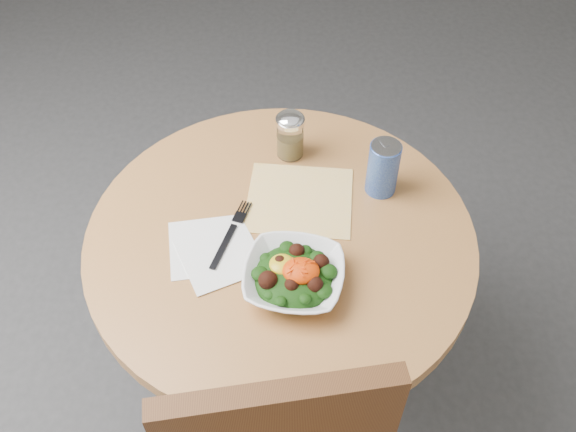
{
  "coord_description": "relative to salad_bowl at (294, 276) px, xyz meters",
  "views": [
    {
      "loc": [
        0.02,
        -0.94,
        1.89
      ],
      "look_at": [
        0.02,
        0.0,
        0.81
      ],
      "focal_mm": 40.0,
      "sensor_mm": 36.0,
      "label": 1
    }
  ],
  "objects": [
    {
      "name": "ground",
      "position": [
        -0.03,
        0.14,
        -0.78
      ],
      "size": [
        6.0,
        6.0,
        0.0
      ],
      "primitive_type": "plane",
      "color": "#2F2F32",
      "rests_on": "ground"
    },
    {
      "name": "beverage_can",
      "position": [
        0.21,
        0.29,
        0.04
      ],
      "size": [
        0.08,
        0.08,
        0.14
      ],
      "color": "navy",
      "rests_on": "table"
    },
    {
      "name": "salad_bowl",
      "position": [
        0.0,
        0.0,
        0.0
      ],
      "size": [
        0.24,
        0.24,
        0.08
      ],
      "color": "white",
      "rests_on": "table"
    },
    {
      "name": "spice_shaker",
      "position": [
        -0.01,
        0.41,
        0.03
      ],
      "size": [
        0.07,
        0.07,
        0.13
      ],
      "color": "silver",
      "rests_on": "table"
    },
    {
      "name": "fork",
      "position": [
        -0.14,
        0.14,
        -0.02
      ],
      "size": [
        0.09,
        0.21,
        0.0
      ],
      "color": "black",
      "rests_on": "table"
    },
    {
      "name": "paper_napkins",
      "position": [
        -0.18,
        0.09,
        -0.03
      ],
      "size": [
        0.24,
        0.23,
        0.0
      ],
      "color": "silver",
      "rests_on": "table"
    },
    {
      "name": "cloth_napkin",
      "position": [
        0.01,
        0.25,
        -0.03
      ],
      "size": [
        0.27,
        0.25,
        0.0
      ],
      "primitive_type": "cube",
      "rotation": [
        0.0,
        0.0,
        -0.09
      ],
      "color": "orange",
      "rests_on": "table"
    },
    {
      "name": "table",
      "position": [
        -0.03,
        0.14,
        -0.23
      ],
      "size": [
        0.9,
        0.9,
        0.75
      ],
      "color": "black",
      "rests_on": "ground"
    }
  ]
}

